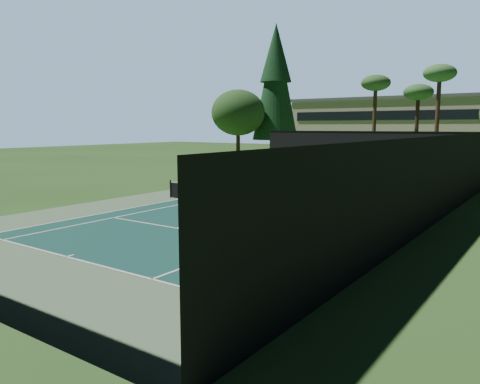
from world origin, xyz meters
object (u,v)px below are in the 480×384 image
(tennis_net, at_px, (257,198))
(player, at_px, (205,227))
(park_bench, at_px, (353,174))
(trash_bin, at_px, (347,174))
(tennis_ball_b, at_px, (264,202))
(tennis_ball_c, at_px, (318,206))
(tennis_ball_d, at_px, (236,189))

(tennis_net, height_order, player, player)
(park_bench, xyz_separation_m, trash_bin, (-0.44, -0.14, -0.07))
(tennis_ball_b, relative_size, tennis_ball_c, 1.01)
(tennis_net, height_order, tennis_ball_d, tennis_net)
(tennis_ball_c, bearing_deg, player, -84.92)
(tennis_ball_c, relative_size, park_bench, 0.04)
(player, height_order, trash_bin, player)
(tennis_net, distance_m, tennis_ball_d, 7.66)
(tennis_ball_b, height_order, park_bench, park_bench)
(tennis_net, bearing_deg, park_bench, 92.33)
(tennis_ball_b, bearing_deg, tennis_ball_d, 141.22)
(tennis_net, xyz_separation_m, tennis_ball_c, (2.55, 2.31, -0.53))
(trash_bin, bearing_deg, tennis_ball_b, -87.91)
(player, bearing_deg, tennis_net, 128.64)
(tennis_ball_c, height_order, tennis_ball_d, tennis_ball_d)
(tennis_net, height_order, trash_bin, tennis_net)
(tennis_net, distance_m, player, 9.42)
(tennis_ball_c, relative_size, trash_bin, 0.07)
(tennis_ball_c, distance_m, tennis_ball_d, 8.50)
(tennis_ball_d, xyz_separation_m, park_bench, (4.70, 10.01, 0.51))
(tennis_ball_b, distance_m, trash_bin, 13.72)
(tennis_net, distance_m, park_bench, 15.50)
(tennis_ball_b, relative_size, tennis_ball_d, 0.85)
(tennis_net, distance_m, trash_bin, 15.38)
(player, relative_size, park_bench, 1.22)
(player, height_order, tennis_ball_b, player)
(tennis_net, relative_size, tennis_ball_d, 167.79)
(tennis_ball_c, height_order, trash_bin, trash_bin)
(tennis_net, distance_m, tennis_ball_b, 1.82)
(tennis_ball_c, xyz_separation_m, trash_bin, (-3.61, 13.03, 0.45))
(player, relative_size, tennis_ball_b, 28.02)
(player, bearing_deg, park_bench, 116.37)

